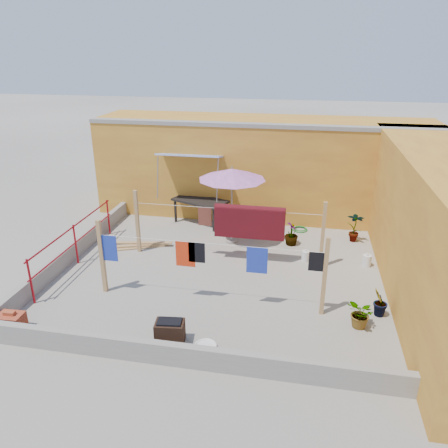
{
  "coord_description": "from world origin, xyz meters",
  "views": [
    {
      "loc": [
        1.94,
        -9.69,
        5.36
      ],
      "look_at": [
        0.03,
        0.3,
        1.22
      ],
      "focal_mm": 35.0,
      "sensor_mm": 36.0,
      "label": 1
    }
  ],
  "objects_px": {
    "brazier": "(170,332)",
    "water_jug_b": "(367,261)",
    "brick_stack": "(11,322)",
    "plant_back_a": "(255,225)",
    "outdoor_table": "(200,202)",
    "white_basin": "(205,346)",
    "patio_umbrella": "(232,175)",
    "water_jug_a": "(305,256)",
    "green_hose": "(300,229)"
  },
  "relations": [
    {
      "from": "brick_stack",
      "to": "brazier",
      "type": "relative_size",
      "value": 0.87
    },
    {
      "from": "brick_stack",
      "to": "white_basin",
      "type": "distance_m",
      "value": 4.01
    },
    {
      "from": "brick_stack",
      "to": "green_hose",
      "type": "relative_size",
      "value": 1.1
    },
    {
      "from": "water_jug_b",
      "to": "plant_back_a",
      "type": "bearing_deg",
      "value": 155.99
    },
    {
      "from": "brazier",
      "to": "water_jug_a",
      "type": "height_order",
      "value": "brazier"
    },
    {
      "from": "outdoor_table",
      "to": "brick_stack",
      "type": "relative_size",
      "value": 3.71
    },
    {
      "from": "white_basin",
      "to": "water_jug_b",
      "type": "relative_size",
      "value": 1.24
    },
    {
      "from": "white_basin",
      "to": "plant_back_a",
      "type": "bearing_deg",
      "value": 87.21
    },
    {
      "from": "outdoor_table",
      "to": "water_jug_a",
      "type": "xyz_separation_m",
      "value": [
        3.42,
        -2.12,
        -0.59
      ]
    },
    {
      "from": "outdoor_table",
      "to": "brick_stack",
      "type": "xyz_separation_m",
      "value": [
        -2.39,
        -6.4,
        -0.54
      ]
    },
    {
      "from": "brick_stack",
      "to": "plant_back_a",
      "type": "relative_size",
      "value": 0.73
    },
    {
      "from": "patio_umbrella",
      "to": "outdoor_table",
      "type": "height_order",
      "value": "patio_umbrella"
    },
    {
      "from": "outdoor_table",
      "to": "brazier",
      "type": "height_order",
      "value": "outdoor_table"
    },
    {
      "from": "patio_umbrella",
      "to": "water_jug_a",
      "type": "height_order",
      "value": "patio_umbrella"
    },
    {
      "from": "patio_umbrella",
      "to": "brazier",
      "type": "bearing_deg",
      "value": -94.14
    },
    {
      "from": "brazier",
      "to": "green_hose",
      "type": "distance_m",
      "value": 6.61
    },
    {
      "from": "brick_stack",
      "to": "green_hose",
      "type": "height_order",
      "value": "brick_stack"
    },
    {
      "from": "outdoor_table",
      "to": "brazier",
      "type": "xyz_separation_m",
      "value": [
        0.9,
        -6.18,
        -0.49
      ]
    },
    {
      "from": "white_basin",
      "to": "water_jug_a",
      "type": "bearing_deg",
      "value": 66.28
    },
    {
      "from": "patio_umbrella",
      "to": "white_basin",
      "type": "distance_m",
      "value": 5.36
    },
    {
      "from": "brick_stack",
      "to": "green_hose",
      "type": "bearing_deg",
      "value": 48.75
    },
    {
      "from": "white_basin",
      "to": "plant_back_a",
      "type": "height_order",
      "value": "plant_back_a"
    },
    {
      "from": "brick_stack",
      "to": "outdoor_table",
      "type": "bearing_deg",
      "value": 69.53
    },
    {
      "from": "green_hose",
      "to": "plant_back_a",
      "type": "height_order",
      "value": "plant_back_a"
    },
    {
      "from": "brick_stack",
      "to": "white_basin",
      "type": "relative_size",
      "value": 1.17
    },
    {
      "from": "water_jug_a",
      "to": "green_hose",
      "type": "xyz_separation_m",
      "value": [
        -0.2,
        2.12,
        -0.11
      ]
    },
    {
      "from": "outdoor_table",
      "to": "water_jug_b",
      "type": "relative_size",
      "value": 5.38
    },
    {
      "from": "water_jug_a",
      "to": "plant_back_a",
      "type": "distance_m",
      "value": 2.08
    },
    {
      "from": "brazier",
      "to": "plant_back_a",
      "type": "relative_size",
      "value": 0.84
    },
    {
      "from": "outdoor_table",
      "to": "white_basin",
      "type": "xyz_separation_m",
      "value": [
        1.61,
        -6.23,
        -0.69
      ]
    },
    {
      "from": "water_jug_b",
      "to": "brick_stack",
      "type": "bearing_deg",
      "value": -150.01
    },
    {
      "from": "brazier",
      "to": "patio_umbrella",
      "type": "bearing_deg",
      "value": 85.86
    },
    {
      "from": "patio_umbrella",
      "to": "white_basin",
      "type": "bearing_deg",
      "value": -85.86
    },
    {
      "from": "water_jug_b",
      "to": "patio_umbrella",
      "type": "bearing_deg",
      "value": 167.15
    },
    {
      "from": "brick_stack",
      "to": "brazier",
      "type": "xyz_separation_m",
      "value": [
        3.29,
        0.22,
        0.05
      ]
    },
    {
      "from": "water_jug_b",
      "to": "outdoor_table",
      "type": "bearing_deg",
      "value": 156.99
    },
    {
      "from": "outdoor_table",
      "to": "green_hose",
      "type": "height_order",
      "value": "outdoor_table"
    },
    {
      "from": "brazier",
      "to": "water_jug_b",
      "type": "distance_m",
      "value": 5.78
    },
    {
      "from": "brick_stack",
      "to": "white_basin",
      "type": "height_order",
      "value": "brick_stack"
    },
    {
      "from": "brazier",
      "to": "green_hose",
      "type": "relative_size",
      "value": 1.26
    },
    {
      "from": "outdoor_table",
      "to": "brazier",
      "type": "bearing_deg",
      "value": -81.73
    },
    {
      "from": "outdoor_table",
      "to": "water_jug_a",
      "type": "bearing_deg",
      "value": -31.76
    },
    {
      "from": "brazier",
      "to": "white_basin",
      "type": "distance_m",
      "value": 0.74
    },
    {
      "from": "water_jug_a",
      "to": "plant_back_a",
      "type": "xyz_separation_m",
      "value": [
        -1.54,
        1.38,
        0.21
      ]
    },
    {
      "from": "water_jug_a",
      "to": "plant_back_a",
      "type": "bearing_deg",
      "value": 138.06
    },
    {
      "from": "patio_umbrella",
      "to": "water_jug_b",
      "type": "relative_size",
      "value": 6.84
    },
    {
      "from": "plant_back_a",
      "to": "brazier",
      "type": "bearing_deg",
      "value": -100.21
    },
    {
      "from": "water_jug_a",
      "to": "green_hose",
      "type": "bearing_deg",
      "value": 95.3
    },
    {
      "from": "water_jug_b",
      "to": "plant_back_a",
      "type": "relative_size",
      "value": 0.5
    },
    {
      "from": "water_jug_a",
      "to": "plant_back_a",
      "type": "relative_size",
      "value": 0.46
    }
  ]
}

